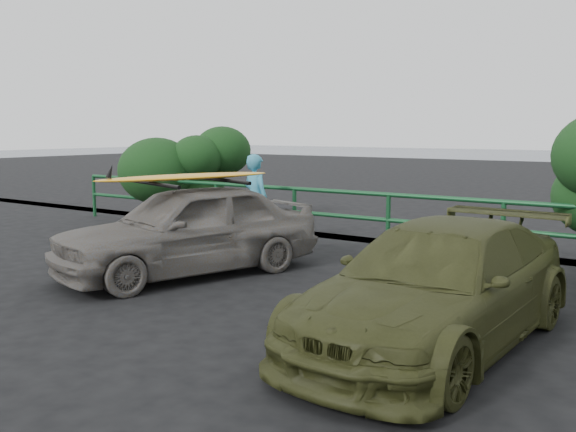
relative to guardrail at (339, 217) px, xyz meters
The scene contains 8 objects.
ground 5.03m from the guardrail, 90.00° to the right, with size 80.00×80.00×0.00m, color black.
guardrail is the anchor object (origin of this frame).
shrub_left 4.85m from the guardrail, behind, with size 3.20×2.40×2.09m, color #163A15, non-canonical shape.
sedan 3.42m from the guardrail, 100.12° to the right, with size 1.60×3.97×1.35m, color #68635D.
olive_vehicle 5.60m from the guardrail, 49.62° to the right, with size 1.69×4.17×1.21m, color #383C1A.
man 1.59m from the guardrail, 152.26° to the right, with size 0.61×0.40×1.68m, color #3E9BBB.
roof_rack 3.53m from the guardrail, 100.12° to the right, with size 1.66×1.16×0.06m, color black, non-canonical shape.
surfboard 3.54m from the guardrail, 100.12° to the right, with size 0.58×2.80×0.08m, color #FFA81A.
Camera 1 is at (5.95, -5.16, 2.13)m, focal length 40.00 mm.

